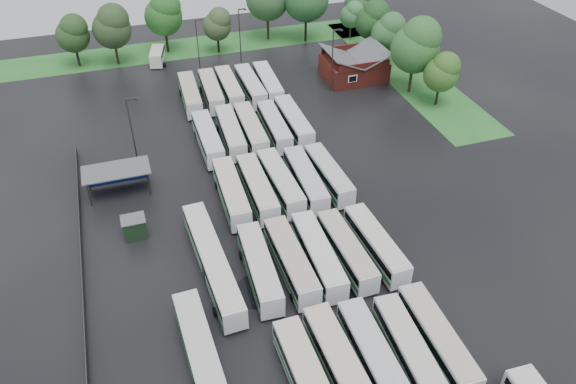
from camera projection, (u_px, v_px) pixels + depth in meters
name	position (u px, v px, depth m)	size (l,w,h in m)	color
ground	(305.00, 280.00, 59.05)	(160.00, 160.00, 0.00)	black
brick_building	(354.00, 68.00, 96.25)	(10.07, 8.60, 5.39)	maroon
wash_shed	(116.00, 172.00, 69.65)	(8.20, 4.20, 3.58)	#2D2D30
utility_hut	(134.00, 227.00, 63.77)	(2.70, 2.20, 2.62)	black
grass_strip_north	(203.00, 46.00, 108.60)	(80.00, 10.00, 0.01)	#276A26
grass_strip_east	(405.00, 70.00, 99.88)	(10.00, 50.00, 0.01)	#276A26
west_fence	(82.00, 271.00, 59.24)	(0.10, 50.00, 1.20)	#2D2D30
bus_r1c0	(308.00, 381.00, 47.25)	(2.69, 11.85, 3.29)	silver
bus_r1c1	(340.00, 365.00, 48.49)	(2.81, 11.94, 3.31)	silver
bus_r1c2	(374.00, 359.00, 49.03)	(2.68, 11.84, 3.29)	silver
bus_r1c3	(409.00, 351.00, 49.78)	(2.97, 11.39, 3.14)	silver
bus_r1c4	(437.00, 339.00, 50.81)	(2.70, 11.54, 3.20)	silver
bus_r2c0	(259.00, 268.00, 57.98)	(3.02, 11.70, 3.23)	silver
bus_r2c1	(291.00, 261.00, 58.76)	(2.60, 11.72, 3.26)	silver
bus_r2c2	(318.00, 255.00, 59.43)	(2.80, 11.84, 3.28)	silver
bus_r2c3	(347.00, 251.00, 60.12)	(2.70, 11.32, 3.13)	silver
bus_r2c4	(376.00, 244.00, 60.90)	(2.88, 11.40, 3.15)	silver
bus_r3c0	(231.00, 192.00, 68.17)	(2.91, 11.96, 3.31)	silver
bus_r3c1	(257.00, 188.00, 68.87)	(2.64, 11.87, 3.30)	silver
bus_r3c2	(280.00, 182.00, 69.85)	(2.86, 11.94, 3.30)	silver
bus_r3c3	(306.00, 180.00, 70.30)	(2.88, 11.86, 3.28)	silver
bus_r3c4	(329.00, 174.00, 71.36)	(2.76, 11.32, 3.13)	silver
bus_r4c0	(208.00, 139.00, 78.11)	(2.59, 11.79, 3.28)	silver
bus_r4c1	(231.00, 132.00, 79.44)	(3.05, 11.87, 3.27)	silver
bus_r4c2	(251.00, 129.00, 80.04)	(2.81, 11.89, 3.29)	silver
bus_r4c3	(274.00, 127.00, 80.81)	(2.82, 11.53, 3.19)	silver
bus_r4c4	(294.00, 122.00, 81.78)	(2.62, 11.88, 3.30)	silver
bus_r5c0	(190.00, 95.00, 88.67)	(3.00, 11.65, 3.21)	silver
bus_r5c1	(211.00, 91.00, 89.58)	(2.96, 11.68, 3.22)	silver
bus_r5c2	(229.00, 88.00, 90.49)	(2.67, 11.62, 3.22)	silver
bus_r5c3	(250.00, 86.00, 90.88)	(2.53, 11.78, 3.28)	silver
bus_r5c4	(268.00, 84.00, 91.62)	(3.08, 11.94, 3.29)	silver
artic_bus_west_b	(213.00, 262.00, 58.67)	(3.22, 17.41, 3.21)	silver
artic_bus_west_c	(207.00, 373.00, 47.93)	(3.03, 17.32, 3.20)	silver
minibus	(157.00, 56.00, 101.50)	(3.44, 6.15, 2.54)	silver
tree_north_0	(73.00, 33.00, 97.56)	(5.79, 5.79, 9.59)	black
tree_north_1	(112.00, 26.00, 97.56)	(6.71, 6.71, 11.12)	#352314
tree_north_2	(164.00, 13.00, 101.99)	(6.90, 6.90, 11.43)	black
tree_north_3	(218.00, 24.00, 102.76)	(5.21, 5.21, 8.63)	black
tree_north_6	(360.00, 0.00, 111.21)	(5.88, 5.88, 9.74)	#3C2E1B
tree_east_0	(443.00, 72.00, 86.15)	(5.40, 5.40, 8.94)	black
tree_east_1	(417.00, 45.00, 88.26)	(7.72, 7.72, 12.79)	#352417
tree_east_2	(389.00, 31.00, 98.11)	(5.81, 5.81, 9.63)	black
tree_east_3	(374.00, 19.00, 101.68)	(6.18, 6.18, 10.24)	black
tree_east_4	(352.00, 14.00, 108.97)	(4.49, 4.45, 7.38)	black
lamp_post_ne	(333.00, 56.00, 89.79)	(1.63, 0.32, 10.55)	#2D2D30
lamp_post_nw	(133.00, 130.00, 71.43)	(1.64, 0.32, 10.63)	#2D2D30
lamp_post_back_w	(198.00, 42.00, 96.55)	(1.42, 0.28, 9.22)	#2D2D30
lamp_post_back_e	(240.00, 32.00, 99.51)	(1.49, 0.29, 9.70)	#2D2D30
puddle_2	(257.00, 291.00, 57.76)	(4.95, 4.95, 0.01)	black
puddle_3	(351.00, 285.00, 58.43)	(3.85, 3.85, 0.01)	black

